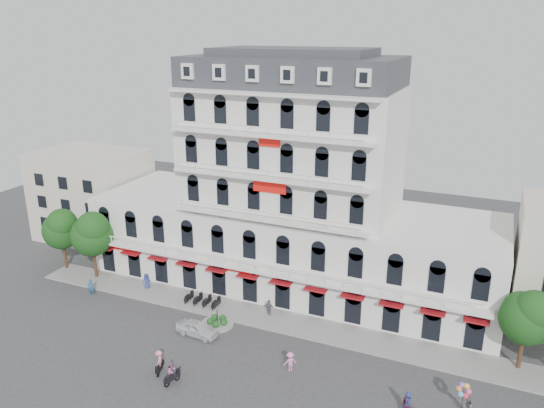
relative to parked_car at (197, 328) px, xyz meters
The scene contains 18 objects.
ground 5.38m from the parked_car, 43.45° to the right, with size 120.00×120.00×0.00m, color #38383A.
sidewalk 6.62m from the parked_car, 53.99° to the left, with size 53.00×4.00×0.16m, color gray.
main_building 17.48m from the parked_car, 74.87° to the left, with size 45.00×15.00×25.80m.
flank_building_west 31.26m from the parked_car, 147.99° to the left, with size 14.00×10.00×12.00m, color beige.
traffic_island 2.53m from the parked_car, 69.49° to the left, with size 3.20×3.20×1.60m.
parked_scooter_row 5.74m from the parked_car, 115.77° to the left, with size 4.40×1.80×1.10m, color black, non-canonical shape.
tree_west_outer 23.42m from the parked_car, 164.05° to the left, with size 4.50×4.48×7.76m.
tree_west_inner 18.71m from the parked_car, 161.21° to the left, with size 4.76×4.76×8.25m.
tree_east_inner 28.98m from the parked_car, 12.73° to the left, with size 4.40×4.37×7.57m.
parked_car is the anchor object (origin of this frame).
rider_southwest 7.31m from the parked_car, 75.27° to the right, with size 0.76×1.67×2.00m.
rider_east 20.39m from the parked_car, ahead, with size 0.81×1.65×2.02m.
rider_center 6.26m from the parked_car, 89.13° to the right, with size 0.92×1.65×2.13m.
pedestrian_left 11.60m from the parked_car, 149.81° to the left, with size 0.91×0.59×1.86m, color navy.
pedestrian_mid 7.61m from the parked_car, 50.00° to the left, with size 1.08×0.45×1.83m, color #56585D.
pedestrian_right 10.22m from the parked_car, ahead, with size 1.15×0.66×1.78m, color pink.
pedestrian_far 14.71m from the parked_car, behind, with size 0.69×0.45×1.90m, color #285479.
balloon_vendor 24.17m from the parked_car, ahead, with size 1.32×1.25×2.45m.
Camera 1 is at (20.01, -33.67, 27.69)m, focal length 35.00 mm.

